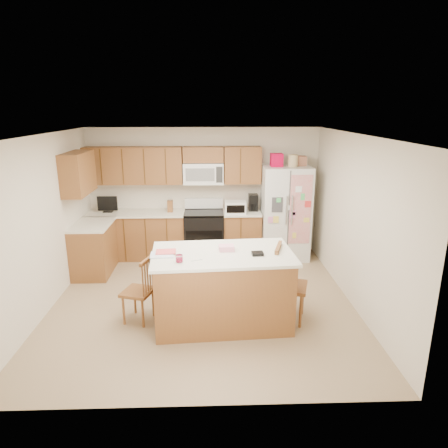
{
  "coord_description": "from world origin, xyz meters",
  "views": [
    {
      "loc": [
        0.13,
        -5.56,
        2.85
      ],
      "look_at": [
        0.34,
        0.35,
        1.13
      ],
      "focal_mm": 32.0,
      "sensor_mm": 36.0,
      "label": 1
    }
  ],
  "objects_px": {
    "windsor_chair_back": "(222,275)",
    "island": "(223,287)",
    "windsor_chair_right": "(288,285)",
    "stove": "(204,233)",
    "refrigerator": "(285,212)",
    "windsor_chair_left": "(139,291)"
  },
  "relations": [
    {
      "from": "stove",
      "to": "windsor_chair_left",
      "type": "bearing_deg",
      "value": -109.04
    },
    {
      "from": "windsor_chair_back",
      "to": "stove",
      "type": "bearing_deg",
      "value": 98.58
    },
    {
      "from": "stove",
      "to": "windsor_chair_right",
      "type": "height_order",
      "value": "stove"
    },
    {
      "from": "island",
      "to": "windsor_chair_back",
      "type": "xyz_separation_m",
      "value": [
        0.01,
        0.6,
        -0.08
      ]
    },
    {
      "from": "windsor_chair_back",
      "to": "windsor_chair_right",
      "type": "relative_size",
      "value": 0.84
    },
    {
      "from": "refrigerator",
      "to": "windsor_chair_back",
      "type": "bearing_deg",
      "value": -124.01
    },
    {
      "from": "windsor_chair_left",
      "to": "windsor_chair_right",
      "type": "relative_size",
      "value": 0.87
    },
    {
      "from": "stove",
      "to": "island",
      "type": "relative_size",
      "value": 0.59
    },
    {
      "from": "stove",
      "to": "windsor_chair_right",
      "type": "relative_size",
      "value": 1.05
    },
    {
      "from": "windsor_chair_right",
      "to": "stove",
      "type": "bearing_deg",
      "value": 115.41
    },
    {
      "from": "windsor_chair_left",
      "to": "windsor_chair_back",
      "type": "relative_size",
      "value": 1.03
    },
    {
      "from": "stove",
      "to": "windsor_chair_left",
      "type": "distance_m",
      "value": 2.62
    },
    {
      "from": "refrigerator",
      "to": "island",
      "type": "relative_size",
      "value": 1.06
    },
    {
      "from": "windsor_chair_back",
      "to": "island",
      "type": "bearing_deg",
      "value": -91.04
    },
    {
      "from": "windsor_chair_left",
      "to": "windsor_chair_right",
      "type": "bearing_deg",
      "value": -0.74
    },
    {
      "from": "stove",
      "to": "windsor_chair_right",
      "type": "bearing_deg",
      "value": -64.59
    },
    {
      "from": "refrigerator",
      "to": "windsor_chair_left",
      "type": "height_order",
      "value": "refrigerator"
    },
    {
      "from": "windsor_chair_left",
      "to": "windsor_chair_back",
      "type": "height_order",
      "value": "windsor_chair_left"
    },
    {
      "from": "windsor_chair_right",
      "to": "island",
      "type": "bearing_deg",
      "value": -177.24
    },
    {
      "from": "windsor_chair_back",
      "to": "windsor_chair_right",
      "type": "height_order",
      "value": "windsor_chair_right"
    },
    {
      "from": "island",
      "to": "windsor_chair_back",
      "type": "distance_m",
      "value": 0.6
    },
    {
      "from": "stove",
      "to": "windsor_chair_right",
      "type": "xyz_separation_m",
      "value": [
        1.19,
        -2.51,
        0.03
      ]
    }
  ]
}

